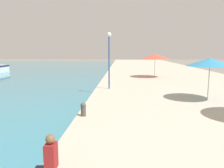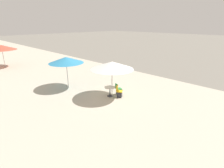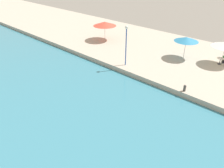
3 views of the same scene
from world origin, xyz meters
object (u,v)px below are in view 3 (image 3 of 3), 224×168
Objects in this scene: cafe_umbrella_white at (186,39)px; cafe_chair_right at (224,60)px; cafe_umbrella_striped at (105,24)px; mooring_bollard at (185,88)px; lamppost at (126,39)px; cafe_table at (220,60)px.

cafe_umbrella_white is 5.04m from cafe_chair_right.
cafe_chair_right is (1.83, -4.21, -2.07)m from cafe_umbrella_white.
cafe_umbrella_striped reaches higher than mooring_bollard.
cafe_umbrella_white is at bearing -31.54° from lamppost.
lamppost is at bearing -113.04° from cafe_chair_right.
lamppost is (-8.31, 8.19, 2.77)m from cafe_chair_right.
cafe_umbrella_white is 8.44m from mooring_bollard.
cafe_chair_right reaches higher than cafe_table.
mooring_bollard is at bearing -95.84° from lamppost.
cafe_chair_right is at bearing -66.54° from cafe_umbrella_white.
mooring_bollard is (-9.10, 0.45, 0.02)m from cafe_chair_right.
cafe_umbrella_striped is (-1.56, 12.10, 0.05)m from cafe_umbrella_white.
cafe_table is at bearing -46.07° from lamppost.
cafe_table is at bearing -73.68° from cafe_umbrella_white.
cafe_umbrella_striped is at bearing 97.33° from cafe_umbrella_white.
cafe_umbrella_white is 0.84× the size of cafe_umbrella_striped.
cafe_umbrella_striped is 5.21× the size of mooring_bollard.
cafe_table is 11.30m from lamppost.
lamppost reaches higher than cafe_table.
mooring_bollard is 0.14× the size of lamppost.
cafe_umbrella_striped is 3.74× the size of cafe_chair_right.
cafe_umbrella_white is 12.20m from cafe_umbrella_striped.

